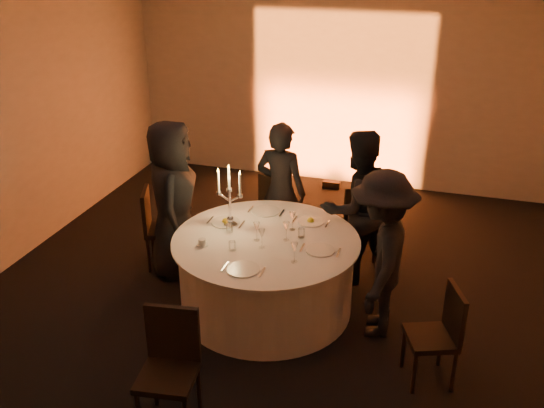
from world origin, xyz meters
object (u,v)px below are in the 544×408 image
(guest_back_left, at_px, (281,192))
(candelabra, at_px, (230,205))
(chair_back_right, at_px, (358,218))
(guest_back_right, at_px, (356,207))
(chair_front, at_px, (170,361))
(coffee_cup, at_px, (202,242))
(chair_right, at_px, (440,331))
(guest_left, at_px, (173,200))
(chair_left, at_px, (157,224))
(guest_right, at_px, (381,255))
(chair_back_left, at_px, (279,205))
(banquet_table, at_px, (266,274))

(guest_back_left, height_order, candelabra, guest_back_left)
(chair_back_right, height_order, guest_back_right, guest_back_right)
(chair_front, distance_m, coffee_cup, 1.40)
(chair_right, height_order, coffee_cup, chair_right)
(guest_left, xyz_separation_m, coffee_cup, (0.61, -0.68, -0.06))
(guest_left, xyz_separation_m, guest_back_right, (1.87, 0.44, -0.03))
(chair_left, xyz_separation_m, guest_right, (2.49, -0.51, 0.29))
(chair_back_right, height_order, chair_right, chair_back_right)
(coffee_cup, bearing_deg, chair_back_left, 79.81)
(chair_back_right, height_order, guest_left, guest_left)
(guest_left, distance_m, candelabra, 0.77)
(chair_back_left, relative_size, guest_right, 0.58)
(guest_back_left, relative_size, guest_right, 1.00)
(chair_left, xyz_separation_m, coffee_cup, (0.87, -0.76, 0.29))
(chair_back_right, bearing_deg, guest_back_left, -17.93)
(chair_front, relative_size, guest_back_left, 0.59)
(chair_right, distance_m, guest_left, 3.01)
(chair_back_left, relative_size, guest_back_right, 0.56)
(guest_right, bearing_deg, chair_front, -42.16)
(coffee_cup, bearing_deg, guest_back_right, 41.79)
(chair_front, xyz_separation_m, coffee_cup, (-0.29, 1.34, 0.27))
(banquet_table, relative_size, chair_right, 2.07)
(chair_right, height_order, guest_right, guest_right)
(chair_left, relative_size, chair_back_left, 0.98)
(chair_back_left, relative_size, chair_front, 0.98)
(banquet_table, bearing_deg, guest_right, -2.16)
(guest_back_right, bearing_deg, guest_right, 72.02)
(guest_back_left, xyz_separation_m, guest_right, (1.25, -1.11, -0.00))
(chair_front, distance_m, candelabra, 1.87)
(chair_back_right, distance_m, chair_front, 2.99)
(chair_back_right, distance_m, guest_back_left, 0.91)
(chair_front, height_order, guest_back_right, guest_back_right)
(chair_back_right, height_order, coffee_cup, chair_back_right)
(guest_back_right, height_order, coffee_cup, guest_back_right)
(chair_right, distance_m, coffee_cup, 2.25)
(guest_back_left, xyz_separation_m, coffee_cup, (-0.37, -1.35, -0.00))
(chair_front, height_order, coffee_cup, chair_front)
(chair_front, relative_size, coffee_cup, 8.61)
(guest_right, distance_m, candelabra, 1.54)
(guest_back_right, bearing_deg, banquet_table, 8.15)
(chair_back_left, distance_m, chair_back_right, 0.95)
(candelabra, bearing_deg, guest_back_left, 73.62)
(chair_front, bearing_deg, guest_back_right, 61.03)
(guest_back_left, bearing_deg, chair_back_right, -162.00)
(chair_right, bearing_deg, guest_back_left, -153.29)
(guest_right, bearing_deg, guest_back_right, -159.22)
(chair_back_left, height_order, chair_back_right, chair_back_right)
(banquet_table, bearing_deg, guest_left, 161.06)
(chair_back_left, height_order, candelabra, candelabra)
(guest_back_right, relative_size, coffee_cup, 15.12)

